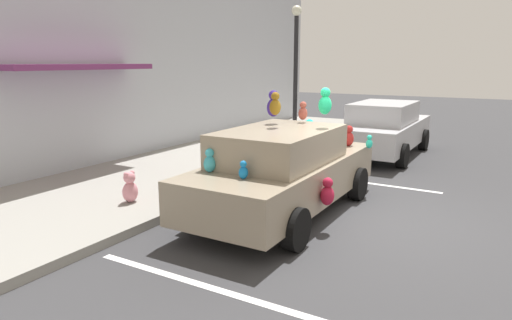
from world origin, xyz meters
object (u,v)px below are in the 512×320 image
object	(u,v)px
teddy_bear_on_sidewalk	(130,188)
street_lamp_post	(296,64)
plush_covered_car	(284,169)
parked_sedan_behind	(384,128)

from	to	relation	value
teddy_bear_on_sidewalk	street_lamp_post	distance (m)	6.30
plush_covered_car	parked_sedan_behind	world-z (taller)	plush_covered_car
street_lamp_post	plush_covered_car	bearing A→B (deg)	-156.49
plush_covered_car	street_lamp_post	world-z (taller)	street_lamp_post
plush_covered_car	street_lamp_post	xyz separation A→B (m)	(4.65, 2.02, 1.79)
plush_covered_car	parked_sedan_behind	size ratio (longest dim) A/B	1.01
parked_sedan_behind	teddy_bear_on_sidewalk	size ratio (longest dim) A/B	7.83
plush_covered_car	teddy_bear_on_sidewalk	bearing A→B (deg)	116.56
teddy_bear_on_sidewalk	parked_sedan_behind	bearing A→B (deg)	-20.22
plush_covered_car	street_lamp_post	bearing A→B (deg)	23.51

